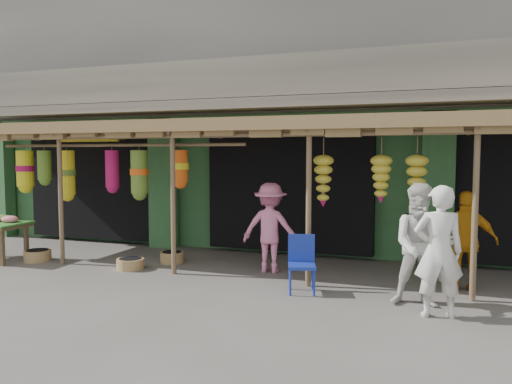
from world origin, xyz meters
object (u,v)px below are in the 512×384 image
(person_right, at_px, (422,245))
(blue_chair, at_px, (302,260))
(person_front, at_px, (439,251))
(person_shopper, at_px, (270,228))
(person_vendor, at_px, (466,241))

(person_right, bearing_deg, blue_chair, 169.31)
(person_front, distance_m, person_shopper, 3.35)
(person_right, distance_m, person_shopper, 2.97)
(blue_chair, bearing_deg, person_right, -22.44)
(blue_chair, bearing_deg, person_front, -33.14)
(person_vendor, height_order, person_shopper, person_shopper)
(person_right, relative_size, person_vendor, 1.10)
(person_shopper, bearing_deg, blue_chair, 125.52)
(person_front, relative_size, person_vendor, 1.11)
(blue_chair, relative_size, person_shopper, 0.54)
(person_front, distance_m, person_vendor, 1.56)
(person_front, xyz_separation_m, person_right, (-0.22, 0.42, -0.00))
(blue_chair, relative_size, person_front, 0.51)
(blue_chair, relative_size, person_right, 0.51)
(blue_chair, distance_m, person_vendor, 2.63)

